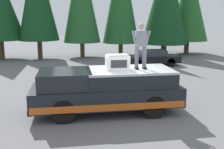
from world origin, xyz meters
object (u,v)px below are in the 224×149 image
parked_car_black (152,58)px  pickup_truck (106,90)px  compressor_unit (117,62)px  person_on_truck_bed (141,45)px

parked_car_black → pickup_truck: bearing=153.8°
compressor_unit → person_on_truck_bed: size_ratio=0.50×
compressor_unit → parked_car_black: bearing=-24.2°
person_on_truck_bed → compressor_unit: bearing=87.2°
person_on_truck_bed → parked_car_black: 10.49m
person_on_truck_bed → parked_car_black: person_on_truck_bed is taller
person_on_truck_bed → pickup_truck: bearing=86.9°
pickup_truck → parked_car_black: pickup_truck is taller
compressor_unit → parked_car_black: size_ratio=0.20×
compressor_unit → pickup_truck: bearing=86.3°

